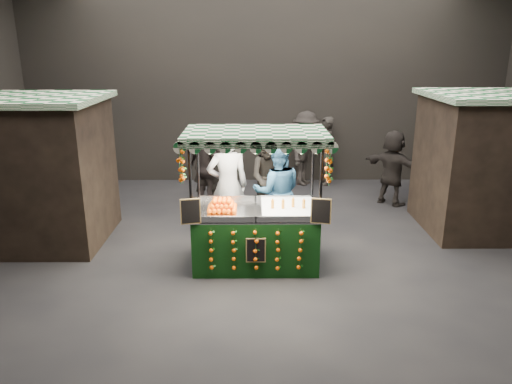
{
  "coord_description": "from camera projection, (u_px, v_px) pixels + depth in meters",
  "views": [
    {
      "loc": [
        -0.31,
        -7.3,
        3.46
      ],
      "look_at": [
        -0.26,
        0.32,
        1.11
      ],
      "focal_mm": 33.98,
      "sensor_mm": 36.0,
      "label": 1
    }
  ],
  "objects": [
    {
      "name": "ground",
      "position": [
        272.0,
        262.0,
        7.99
      ],
      "size": [
        12.0,
        12.0,
        0.0
      ],
      "primitive_type": "plane",
      "color": "black",
      "rests_on": "ground"
    },
    {
      "name": "shopper_3",
      "position": [
        305.0,
        148.0,
        12.11
      ],
      "size": [
        1.19,
        1.38,
        1.86
      ],
      "rotation": [
        0.0,
        0.0,
        1.05
      ],
      "color": "black",
      "rests_on": "ground"
    },
    {
      "name": "shopper_5",
      "position": [
        393.0,
        168.0,
        10.63
      ],
      "size": [
        1.43,
        1.45,
        1.67
      ],
      "rotation": [
        0.0,
        0.0,
        2.34
      ],
      "color": "#292421",
      "rests_on": "ground"
    },
    {
      "name": "juice_stall",
      "position": [
        256.0,
        225.0,
        7.69
      ],
      "size": [
        2.26,
        1.33,
        2.19
      ],
      "color": "black",
      "rests_on": "ground"
    },
    {
      "name": "shopper_2",
      "position": [
        207.0,
        168.0,
        10.47
      ],
      "size": [
        1.04,
        0.96,
        1.71
      ],
      "rotation": [
        0.0,
        0.0,
        2.45
      ],
      "color": "#2C2423",
      "rests_on": "ground"
    },
    {
      "name": "shopper_6",
      "position": [
        325.0,
        151.0,
        12.15
      ],
      "size": [
        0.43,
        0.64,
        1.72
      ],
      "rotation": [
        0.0,
        0.0,
        -1.54
      ],
      "color": "#292521",
      "rests_on": "ground"
    },
    {
      "name": "vendor_grey",
      "position": [
        228.0,
        186.0,
        8.59
      ],
      "size": [
        0.85,
        0.66,
        2.05
      ],
      "rotation": [
        0.0,
        0.0,
        3.39
      ],
      "color": "gray",
      "rests_on": "ground"
    },
    {
      "name": "vendor_blue",
      "position": [
        277.0,
        192.0,
        8.64
      ],
      "size": [
        0.91,
        0.72,
        1.82
      ],
      "rotation": [
        0.0,
        0.0,
        3.18
      ],
      "color": "navy",
      "rests_on": "ground"
    },
    {
      "name": "neighbour_stall_right",
      "position": [
        504.0,
        163.0,
        9.07
      ],
      "size": [
        3.0,
        2.2,
        2.6
      ],
      "color": "black",
      "rests_on": "ground"
    },
    {
      "name": "shopper_4",
      "position": [
        93.0,
        178.0,
        10.03
      ],
      "size": [
        0.82,
        0.59,
        1.55
      ],
      "rotation": [
        0.0,
        0.0,
        3.28
      ],
      "color": "#2D2824",
      "rests_on": "ground"
    },
    {
      "name": "shopper_1",
      "position": [
        270.0,
        178.0,
        9.6
      ],
      "size": [
        0.9,
        0.72,
        1.78
      ],
      "rotation": [
        0.0,
        0.0,
        -0.06
      ],
      "color": "#2E2A25",
      "rests_on": "ground"
    },
    {
      "name": "neighbour_stall_left",
      "position": [
        21.0,
        170.0,
        8.54
      ],
      "size": [
        3.0,
        2.2,
        2.6
      ],
      "color": "black",
      "rests_on": "ground"
    },
    {
      "name": "shopper_0",
      "position": [
        207.0,
        166.0,
        10.59
      ],
      "size": [
        0.75,
        0.63,
        1.74
      ],
      "rotation": [
        0.0,
        0.0,
        0.41
      ],
      "color": "black",
      "rests_on": "ground"
    },
    {
      "name": "market_hall",
      "position": [
        274.0,
        48.0,
        7.0
      ],
      "size": [
        12.1,
        10.1,
        5.05
      ],
      "color": "black",
      "rests_on": "ground"
    }
  ]
}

